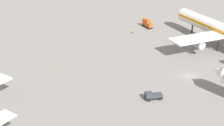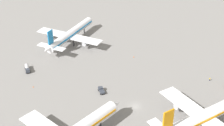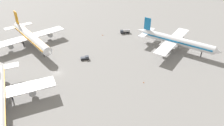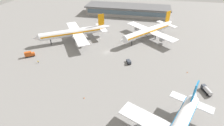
{
  "view_description": "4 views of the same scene",
  "coord_description": "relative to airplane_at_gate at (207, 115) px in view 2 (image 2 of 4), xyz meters",
  "views": [
    {
      "loc": [
        -87.77,
        8.61,
        42.22
      ],
      "look_at": [
        -8.86,
        21.09,
        6.63
      ],
      "focal_mm": 52.69,
      "sensor_mm": 36.0,
      "label": 1
    },
    {
      "loc": [
        -7.32,
        -108.26,
        84.24
      ],
      "look_at": [
        -10.33,
        25.18,
        5.99
      ],
      "focal_mm": 52.23,
      "sensor_mm": 36.0,
      "label": 2
    },
    {
      "loc": [
        79.84,
        40.47,
        59.83
      ],
      "look_at": [
        -4.23,
        26.15,
        5.93
      ],
      "focal_mm": 34.4,
      "sensor_mm": 36.0,
      "label": 3
    },
    {
      "loc": [
        -22.53,
        94.77,
        54.98
      ],
      "look_at": [
        -6.72,
        17.95,
        4.24
      ],
      "focal_mm": 28.59,
      "sensor_mm": 36.0,
      "label": 4
    }
  ],
  "objects": [
    {
      "name": "airplane_at_gate",
      "position": [
        0.0,
        0.0,
        0.0
      ],
      "size": [
        47.32,
        39.86,
        16.42
      ],
      "rotation": [
        0.0,
        0.0,
        0.58
      ],
      "color": "white",
      "rests_on": "ground"
    },
    {
      "name": "fuel_truck",
      "position": [
        -78.06,
        39.33,
        -4.58
      ],
      "size": [
        3.93,
        6.57,
        2.5
      ],
      "rotation": [
        0.0,
        0.0,
        5.06
      ],
      "color": "black",
      "rests_on": "ground"
    },
    {
      "name": "ground_crew_worker",
      "position": [
        9.41,
        32.47,
        -5.12
      ],
      "size": [
        0.57,
        0.45,
        1.67
      ],
      "rotation": [
        0.0,
        0.0,
        1.79
      ],
      "color": "#1E2338",
      "rests_on": "ground"
    },
    {
      "name": "ground",
      "position": [
        -26.13,
        12.44,
        -5.97
      ],
      "size": [
        288.0,
        288.0,
        0.0
      ],
      "primitive_type": "plane",
      "color": "gray"
    },
    {
      "name": "pushback_tractor",
      "position": [
        -40.86,
        22.21,
        -5.0
      ],
      "size": [
        3.47,
        4.79,
        1.9
      ],
      "rotation": [
        0.0,
        0.0,
        1.95
      ],
      "color": "black",
      "rests_on": "ground"
    },
    {
      "name": "safety_cone_near_gate",
      "position": [
        -72.02,
        25.22,
        -5.67
      ],
      "size": [
        0.44,
        0.44,
        0.6
      ],
      "primitive_type": "cone",
      "color": "#EA590C",
      "rests_on": "ground"
    },
    {
      "name": "airplane_taxiing",
      "position": [
        -60.72,
        70.12,
        -0.46
      ],
      "size": [
        38.82,
        46.8,
        15.15
      ],
      "rotation": [
        0.0,
        0.0,
        1.14
      ],
      "color": "white",
      "rests_on": "ground"
    },
    {
      "name": "safety_cone_mid_apron",
      "position": [
        -25.36,
        54.07,
        -5.67
      ],
      "size": [
        0.44,
        0.44,
        0.6
      ],
      "primitive_type": "cone",
      "color": "#EA590C",
      "rests_on": "ground"
    }
  ]
}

